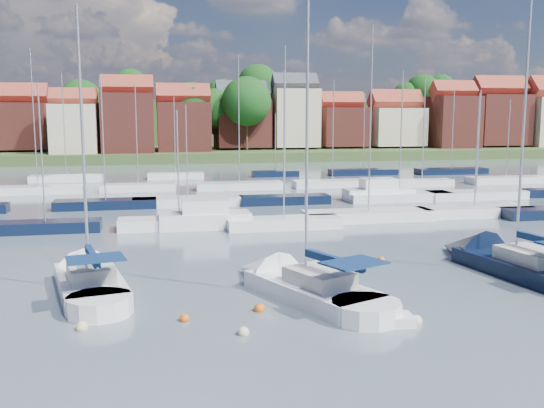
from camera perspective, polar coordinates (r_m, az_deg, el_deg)
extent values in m
plane|color=#4F606B|center=(67.37, -3.29, 0.98)|extent=(260.00, 260.00, 0.00)
cube|color=white|center=(31.22, -16.72, -7.60)|extent=(4.27, 7.41, 1.20)
cone|color=white|center=(35.41, -17.53, -5.75)|extent=(3.54, 3.91, 2.90)
cylinder|color=white|center=(27.90, -15.90, -9.48)|extent=(3.44, 3.44, 1.20)
cube|color=#BDB7AF|center=(30.51, -16.69, -6.13)|extent=(2.58, 3.26, 0.70)
cylinder|color=#B2B2B7|center=(30.57, -17.38, 5.46)|extent=(0.14, 0.14, 12.90)
cylinder|color=#B2B2B7|center=(29.37, -16.55, -4.97)|extent=(0.89, 3.81, 0.10)
cube|color=#0F254D|center=(29.34, -16.56, -4.68)|extent=(1.05, 3.66, 0.35)
cube|color=#0F254D|center=(28.09, -16.27, -4.93)|extent=(2.77, 2.21, 0.08)
cube|color=white|center=(29.03, 3.80, -8.47)|extent=(5.71, 7.89, 1.20)
cone|color=white|center=(32.56, -1.25, -6.58)|extent=(4.20, 4.46, 3.03)
cylinder|color=white|center=(26.42, 8.83, -10.27)|extent=(4.00, 4.00, 1.20)
cube|color=#BDB7AF|center=(28.39, 4.46, -6.87)|extent=(3.16, 3.63, 0.70)
cylinder|color=#B2B2B7|center=(28.20, 3.30, 6.21)|extent=(0.14, 0.14, 13.48)
cylinder|color=#B2B2B7|center=(27.43, 5.83, -5.60)|extent=(1.72, 3.74, 0.10)
cube|color=#0F254D|center=(27.39, 5.84, -5.29)|extent=(1.82, 3.64, 0.35)
cube|color=#0F254D|center=(26.40, 7.71, -5.51)|extent=(3.09, 2.70, 0.08)
cube|color=black|center=(35.94, 22.51, -5.80)|extent=(4.60, 8.41, 1.20)
cone|color=black|center=(39.59, 17.57, -4.28)|extent=(3.92, 4.37, 3.32)
cube|color=#BDB7AF|center=(35.34, 23.21, -4.49)|extent=(2.85, 3.66, 0.70)
cylinder|color=#B2B2B7|center=(35.34, 22.63, 7.33)|extent=(0.14, 0.14, 15.10)
cube|color=white|center=(25.99, 10.39, -10.80)|extent=(2.61, 1.36, 0.50)
cylinder|color=white|center=(25.94, 10.39, -10.51)|extent=(1.17, 1.17, 0.32)
sphere|color=beige|center=(24.65, -2.70, -12.18)|extent=(0.47, 0.47, 0.47)
sphere|color=#D85914|center=(26.40, -8.24, -10.85)|extent=(0.44, 0.44, 0.44)
sphere|color=beige|center=(26.58, 13.42, -10.86)|extent=(0.51, 0.51, 0.51)
sphere|color=#D85914|center=(36.74, 10.23, -5.38)|extent=(0.45, 0.45, 0.45)
sphere|color=beige|center=(26.31, -17.44, -11.22)|extent=(0.50, 0.50, 0.50)
sphere|color=#D85914|center=(27.39, -1.19, -10.04)|extent=(0.51, 0.51, 0.51)
cube|color=black|center=(48.10, -20.53, -2.10)|extent=(8.01, 2.24, 1.00)
cylinder|color=#B2B2B7|center=(47.46, -20.88, 4.54)|extent=(0.12, 0.12, 10.16)
cube|color=white|center=(47.15, -8.72, -1.86)|extent=(9.22, 2.58, 1.00)
cylinder|color=#B2B2B7|center=(46.56, -8.84, 3.70)|extent=(0.12, 0.12, 8.18)
cube|color=white|center=(46.59, 1.13, -1.89)|extent=(8.78, 2.46, 1.00)
cylinder|color=#B2B2B7|center=(45.90, 1.15, 5.54)|extent=(0.12, 0.12, 11.06)
cube|color=white|center=(50.66, 9.05, -1.16)|extent=(10.79, 3.02, 1.00)
cylinder|color=#B2B2B7|center=(49.98, 9.26, 7.85)|extent=(0.12, 0.12, 14.87)
cube|color=white|center=(55.09, 18.48, -0.73)|extent=(10.13, 2.84, 1.00)
cylinder|color=#B2B2B7|center=(54.54, 18.74, 4.78)|extent=(0.12, 0.12, 9.59)
cube|color=white|center=(47.05, -6.33, -1.65)|extent=(7.00, 2.60, 1.40)
cube|color=white|center=(46.87, -6.35, -0.33)|extent=(3.50, 2.20, 1.30)
cube|color=black|center=(58.57, -15.38, -0.08)|extent=(9.30, 2.60, 1.00)
cylinder|color=#B2B2B7|center=(58.01, -15.62, 6.03)|extent=(0.12, 0.12, 11.48)
cube|color=white|center=(58.86, -7.95, 0.19)|extent=(10.40, 2.91, 1.00)
cylinder|color=#B2B2B7|center=(58.38, -8.05, 4.94)|extent=(0.12, 0.12, 8.77)
cube|color=black|center=(59.42, 1.20, 0.34)|extent=(8.80, 2.46, 1.00)
cylinder|color=#B2B2B7|center=(58.84, 1.22, 7.75)|extent=(0.12, 0.12, 14.33)
cube|color=white|center=(62.94, 11.88, 0.62)|extent=(10.73, 3.00, 1.00)
cylinder|color=#B2B2B7|center=(62.41, 12.06, 6.60)|extent=(0.12, 0.12, 12.14)
cube|color=white|center=(66.51, 18.64, 0.76)|extent=(10.48, 2.93, 1.00)
cylinder|color=#B2B2B7|center=(66.05, 18.87, 5.62)|extent=(0.12, 0.12, 10.28)
cube|color=white|center=(62.96, 9.96, 0.81)|extent=(7.00, 2.60, 1.40)
cube|color=white|center=(62.82, 9.99, 1.80)|extent=(3.50, 2.20, 1.30)
cube|color=white|center=(71.97, -21.17, 1.18)|extent=(9.71, 2.72, 1.00)
cylinder|color=#B2B2B7|center=(71.49, -21.51, 7.51)|extent=(0.12, 0.12, 14.88)
cube|color=white|center=(71.19, -12.48, 1.48)|extent=(8.49, 2.38, 1.00)
cylinder|color=#B2B2B7|center=(70.73, -12.64, 6.44)|extent=(0.12, 0.12, 11.31)
cube|color=white|center=(71.15, -3.08, 1.66)|extent=(10.16, 2.85, 1.00)
cylinder|color=#B2B2B7|center=(70.66, -3.13, 7.95)|extent=(0.12, 0.12, 14.59)
cube|color=white|center=(73.72, 5.70, 1.87)|extent=(9.53, 2.67, 1.00)
cylinder|color=#B2B2B7|center=(73.28, 5.77, 6.89)|extent=(0.12, 0.12, 11.91)
cube|color=white|center=(76.37, 13.92, 1.89)|extent=(7.62, 2.13, 1.00)
cylinder|color=#B2B2B7|center=(75.93, 14.09, 6.82)|extent=(0.12, 0.12, 12.13)
cube|color=white|center=(83.12, 21.16, 2.08)|extent=(10.17, 2.85, 1.00)
cylinder|color=#B2B2B7|center=(82.75, 21.36, 5.77)|extent=(0.12, 0.12, 9.73)
cube|color=white|center=(83.88, -18.76, 2.25)|extent=(9.24, 2.59, 1.00)
cylinder|color=#B2B2B7|center=(83.48, -18.99, 7.09)|extent=(0.12, 0.12, 13.17)
cube|color=white|center=(83.94, -9.06, 2.60)|extent=(7.57, 2.12, 1.00)
cylinder|color=#B2B2B7|center=(83.58, -9.15, 6.43)|extent=(0.12, 0.12, 10.24)
cube|color=black|center=(85.77, 0.31, 2.82)|extent=(6.58, 1.84, 1.00)
cylinder|color=#B2B2B7|center=(85.45, 0.31, 5.83)|extent=(0.12, 0.12, 8.01)
cube|color=black|center=(89.23, 8.57, 2.94)|extent=(9.92, 2.78, 1.00)
cylinder|color=#B2B2B7|center=(88.87, 8.66, 6.77)|extent=(0.12, 0.12, 10.92)
cube|color=black|center=(93.66, 16.50, 2.95)|extent=(10.55, 2.95, 1.00)
cylinder|color=#B2B2B7|center=(93.31, 16.66, 6.77)|extent=(0.12, 0.12, 11.51)
cube|color=#3E5128|center=(143.71, -7.57, 4.97)|extent=(200.00, 70.00, 3.00)
cube|color=#3E5128|center=(168.46, -8.16, 7.05)|extent=(200.00, 60.00, 14.00)
cube|color=brown|center=(126.37, -22.55, 6.80)|extent=(10.37, 9.97, 8.73)
cube|color=brown|center=(126.40, -22.70, 9.35)|extent=(10.57, 5.13, 5.13)
cube|color=beige|center=(116.00, -18.06, 6.70)|extent=(8.09, 8.80, 8.96)
cube|color=brown|center=(116.01, -18.18, 9.40)|extent=(8.25, 4.00, 4.00)
cube|color=brown|center=(116.19, -13.39, 7.38)|extent=(9.36, 10.17, 10.97)
cube|color=brown|center=(116.29, -13.50, 10.65)|extent=(9.54, 4.63, 4.63)
cube|color=brown|center=(118.01, -8.30, 7.15)|extent=(9.90, 8.56, 9.42)
cube|color=brown|center=(118.04, -8.36, 10.03)|extent=(10.10, 4.90, 4.90)
cube|color=brown|center=(124.19, -2.78, 7.58)|extent=(10.59, 8.93, 9.49)
cube|color=#383A42|center=(124.25, -2.80, 10.37)|extent=(10.80, 5.24, 5.24)
cube|color=beige|center=(125.35, 2.13, 8.08)|extent=(9.01, 8.61, 11.65)
cube|color=#383A42|center=(125.50, 2.14, 11.25)|extent=(9.19, 4.46, 4.46)
cube|color=brown|center=(129.33, 6.55, 7.24)|extent=(9.10, 9.34, 8.00)
cube|color=brown|center=(129.34, 6.59, 9.50)|extent=(9.28, 4.50, 4.50)
cube|color=beige|center=(133.01, 11.48, 7.13)|extent=(10.86, 9.59, 7.88)
cube|color=brown|center=(133.02, 11.54, 9.40)|extent=(11.07, 5.37, 5.37)
cube|color=brown|center=(135.60, 16.58, 7.37)|extent=(9.18, 9.96, 10.97)
cube|color=brown|center=(135.68, 16.69, 10.16)|extent=(9.36, 4.54, 4.54)
cube|color=brown|center=(142.36, 20.45, 7.42)|extent=(11.39, 9.67, 10.76)
cube|color=brown|center=(142.47, 20.59, 10.15)|extent=(11.62, 5.64, 5.64)
cylinder|color=#382619|center=(156.29, 13.88, 8.08)|extent=(0.50, 0.50, 4.47)
sphere|color=#174A17|center=(156.40, 13.96, 10.31)|extent=(8.18, 8.18, 8.18)
cylinder|color=#382619|center=(122.85, -5.34, 6.09)|extent=(0.50, 0.50, 4.46)
sphere|color=#174A17|center=(122.76, -5.38, 8.91)|extent=(8.15, 8.15, 8.15)
cylinder|color=#382619|center=(141.96, -1.34, 8.34)|extent=(0.50, 0.50, 5.15)
sphere|color=#174A17|center=(142.13, -1.35, 11.16)|extent=(9.41, 9.41, 9.41)
cylinder|color=#382619|center=(142.55, -13.11, 8.17)|extent=(0.50, 0.50, 4.56)
sphere|color=#174A17|center=(142.69, -13.19, 10.66)|extent=(8.34, 8.34, 8.34)
cylinder|color=#382619|center=(132.24, -17.42, 6.06)|extent=(0.50, 0.50, 5.15)
sphere|color=#174A17|center=(132.19, -17.55, 9.08)|extent=(9.42, 9.42, 9.42)
cylinder|color=#382619|center=(136.72, -23.86, 6.87)|extent=(0.50, 0.50, 3.42)
sphere|color=#174A17|center=(136.74, -23.98, 8.82)|extent=(6.26, 6.26, 6.26)
cylinder|color=#382619|center=(132.98, -1.29, 6.15)|extent=(0.50, 0.50, 3.77)
sphere|color=#174A17|center=(132.88, -1.30, 8.35)|extent=(6.89, 6.89, 6.89)
cylinder|color=#382619|center=(118.61, -2.39, 6.22)|extent=(0.50, 0.50, 5.21)
sphere|color=#174A17|center=(118.55, -2.41, 9.64)|extent=(9.53, 9.53, 9.53)
cylinder|color=#382619|center=(146.36, 17.95, 5.79)|extent=(0.50, 0.50, 2.97)
sphere|color=#174A17|center=(146.26, 18.02, 7.37)|extent=(5.44, 5.44, 5.44)
cylinder|color=#382619|center=(120.28, -7.43, 6.10)|extent=(0.50, 0.50, 4.84)
sphere|color=#174A17|center=(120.21, -7.49, 9.23)|extent=(8.85, 8.85, 8.85)
cylinder|color=#382619|center=(154.79, 12.46, 8.00)|extent=(0.50, 0.50, 3.72)
sphere|color=#174A17|center=(154.86, 12.52, 9.87)|extent=(6.80, 6.80, 6.80)
cylinder|color=#382619|center=(136.00, 16.58, 5.91)|extent=(0.50, 0.50, 4.05)
sphere|color=#174A17|center=(135.91, 16.68, 8.22)|extent=(7.40, 7.40, 7.40)
cylinder|color=#382619|center=(140.38, -4.72, 8.05)|extent=(0.50, 0.50, 3.93)
sphere|color=#174A17|center=(140.46, -4.74, 10.22)|extent=(7.19, 7.19, 7.19)
cylinder|color=#382619|center=(132.58, 6.31, 6.10)|extent=(0.50, 0.50, 3.82)
sphere|color=#174A17|center=(132.48, 6.34, 8.35)|extent=(6.99, 6.99, 6.99)
cylinder|color=#382619|center=(119.70, -15.24, 5.54)|extent=(0.50, 0.50, 3.48)
sphere|color=#174A17|center=(119.58, -15.33, 7.80)|extent=(6.37, 6.37, 6.37)
cylinder|color=#382619|center=(145.32, 16.19, 5.85)|extent=(0.50, 0.50, 2.99)
sphere|color=#174A17|center=(145.22, 16.26, 7.45)|extent=(5.46, 5.46, 5.46)
cylinder|color=#382619|center=(125.98, -5.41, 5.87)|extent=(0.50, 0.50, 3.25)
sphere|color=#174A17|center=(125.87, -5.44, 7.87)|extent=(5.94, 5.94, 5.94)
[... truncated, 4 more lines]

